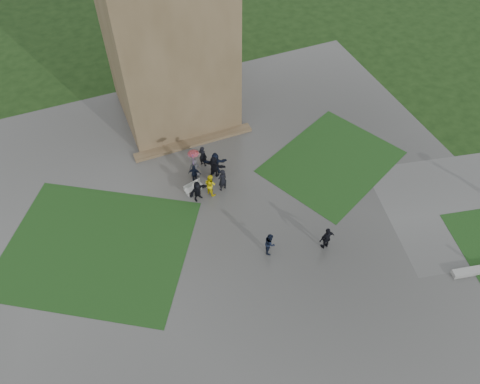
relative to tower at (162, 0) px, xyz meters
name	(u,v)px	position (x,y,z in m)	size (l,w,h in m)	color
ground	(250,254)	(0.00, -15.00, -9.00)	(120.00, 120.00, 0.00)	black
plaza	(238,229)	(0.00, -13.00, -8.99)	(34.00, 34.00, 0.02)	#3C3C39
lawn_inset_left	(97,248)	(-8.50, -11.00, -8.97)	(11.00, 9.00, 0.01)	#153512
lawn_inset_right	(332,162)	(8.50, -10.00, -8.97)	(9.00, 7.00, 0.01)	#153512
tower	(162,0)	(0.00, 0.00, 0.00)	(8.00, 8.00, 18.00)	brown
tower_plinth	(194,142)	(0.00, -4.40, -8.87)	(9.00, 0.80, 0.22)	brown
bench	(193,187)	(-1.55, -8.86, -8.60)	(1.35, 0.71, 0.75)	#A8A9A4
visitor_cluster	(206,170)	(-0.41, -8.29, -7.96)	(3.58, 3.73, 2.53)	black
pedestrian_mid	(270,243)	(1.17, -15.21, -8.18)	(0.77, 0.44, 1.59)	black
pedestrian_near	(327,238)	(4.43, -16.25, -8.10)	(1.03, 0.59, 1.76)	black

